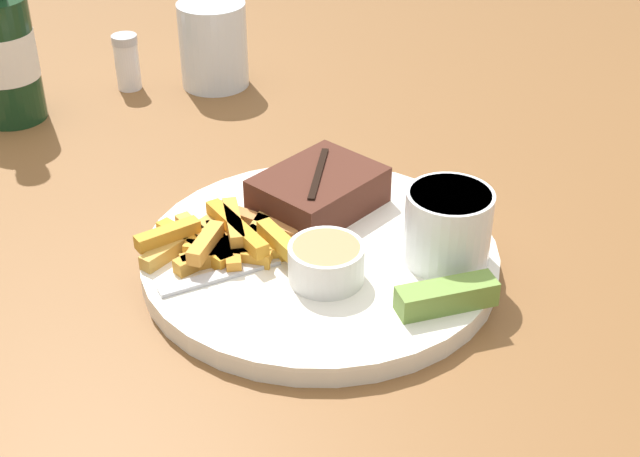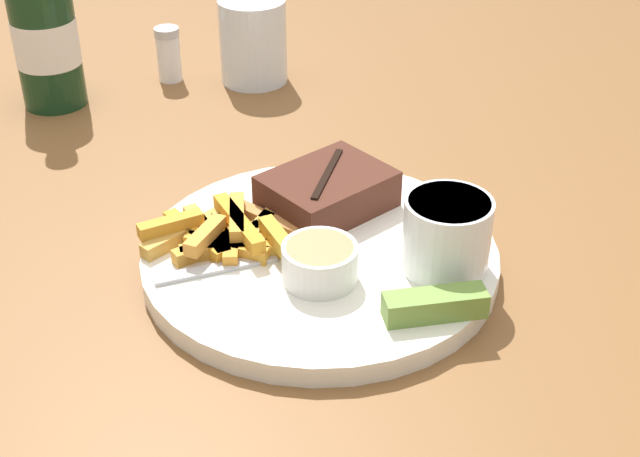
{
  "view_description": "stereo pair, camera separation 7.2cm",
  "coord_description": "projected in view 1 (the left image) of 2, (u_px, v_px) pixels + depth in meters",
  "views": [
    {
      "loc": [
        -0.28,
        -0.54,
        1.18
      ],
      "look_at": [
        0.0,
        0.0,
        0.79
      ],
      "focal_mm": 50.0,
      "sensor_mm": 36.0,
      "label": 1
    },
    {
      "loc": [
        -0.21,
        -0.57,
        1.18
      ],
      "look_at": [
        0.0,
        0.0,
        0.79
      ],
      "focal_mm": 50.0,
      "sensor_mm": 36.0,
      "label": 2
    }
  ],
  "objects": [
    {
      "name": "salt_shaker",
      "position": [
        127.0,
        62.0,
        1.03
      ],
      "size": [
        0.03,
        0.03,
        0.07
      ],
      "color": "white",
      "rests_on": "dining_table"
    },
    {
      "name": "coleslaw_cup",
      "position": [
        448.0,
        223.0,
        0.7
      ],
      "size": [
        0.07,
        0.07,
        0.06
      ],
      "color": "white",
      "rests_on": "dinner_plate"
    },
    {
      "name": "dining_table",
      "position": [
        320.0,
        316.0,
        0.77
      ],
      "size": [
        1.57,
        1.69,
        0.75
      ],
      "color": "brown",
      "rests_on": "ground_plane"
    },
    {
      "name": "pickle_spear",
      "position": [
        447.0,
        296.0,
        0.66
      ],
      "size": [
        0.08,
        0.03,
        0.02
      ],
      "color": "olive",
      "rests_on": "dinner_plate"
    },
    {
      "name": "steak_portion",
      "position": [
        318.0,
        191.0,
        0.78
      ],
      "size": [
        0.13,
        0.11,
        0.04
      ],
      "color": "#472319",
      "rests_on": "dinner_plate"
    },
    {
      "name": "drinking_glass",
      "position": [
        213.0,
        45.0,
        1.03
      ],
      "size": [
        0.08,
        0.08,
        0.1
      ],
      "color": "silver",
      "rests_on": "dining_table"
    },
    {
      "name": "fries_pile",
      "position": [
        223.0,
        241.0,
        0.73
      ],
      "size": [
        0.13,
        0.11,
        0.02
      ],
      "color": "gold",
      "rests_on": "dinner_plate"
    },
    {
      "name": "dipping_sauce_cup",
      "position": [
        326.0,
        261.0,
        0.69
      ],
      "size": [
        0.06,
        0.06,
        0.03
      ],
      "color": "silver",
      "rests_on": "dinner_plate"
    },
    {
      "name": "beer_bottle",
      "position": [
        2.0,
        51.0,
        0.94
      ],
      "size": [
        0.07,
        0.07,
        0.22
      ],
      "color": "#143319",
      "rests_on": "dining_table"
    },
    {
      "name": "fork_utensil",
      "position": [
        233.0,
        272.0,
        0.7
      ],
      "size": [
        0.13,
        0.01,
        0.0
      ],
      "rotation": [
        0.0,
        0.0,
        6.28
      ],
      "color": "#B7B7BC",
      "rests_on": "dinner_plate"
    },
    {
      "name": "dinner_plate",
      "position": [
        320.0,
        258.0,
        0.74
      ],
      "size": [
        0.29,
        0.29,
        0.02
      ],
      "color": "silver",
      "rests_on": "dining_table"
    }
  ]
}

